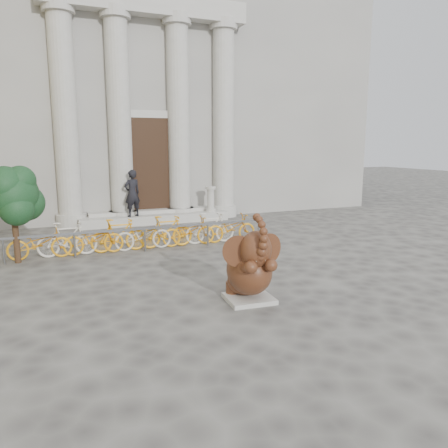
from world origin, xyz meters
name	(u,v)px	position (x,y,z in m)	size (l,w,h in m)	color
ground	(259,295)	(0.00, 0.00, 0.00)	(80.00, 80.00, 0.00)	#474442
classical_building	(125,87)	(0.00, 14.93, 5.98)	(22.00, 10.70, 12.00)	gray
entrance_steps	(155,218)	(0.00, 9.40, 0.18)	(6.00, 1.20, 0.36)	#A8A59E
elephant_statue	(250,269)	(-0.36, -0.26, 0.68)	(1.25, 1.41, 1.87)	#A8A59E
bike_rack	(143,233)	(-1.42, 4.99, 0.50)	(8.00, 0.53, 1.00)	slate
tree	(13,196)	(-4.87, 4.77, 1.83)	(1.51, 1.38, 2.62)	#332114
pedestrian	(132,193)	(-0.95, 9.05, 1.27)	(0.67, 0.44, 1.83)	black
balustrade_post	(211,200)	(2.33, 9.10, 0.85)	(0.43, 0.43, 1.05)	#A8A59E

